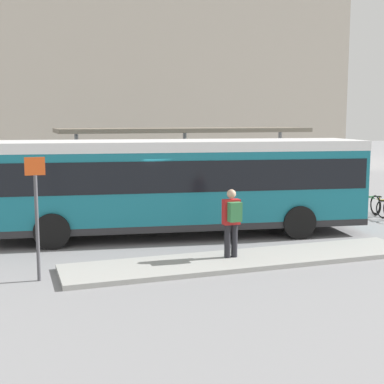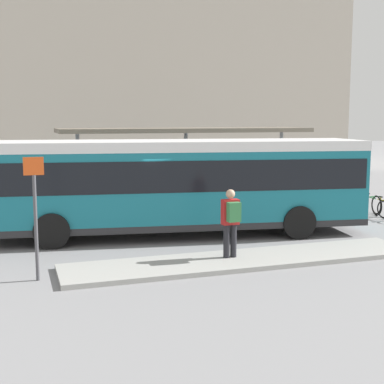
{
  "view_description": "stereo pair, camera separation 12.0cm",
  "coord_description": "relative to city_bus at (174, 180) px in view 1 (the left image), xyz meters",
  "views": [
    {
      "loc": [
        -4.84,
        -15.86,
        3.62
      ],
      "look_at": [
        0.59,
        0.0,
        1.34
      ],
      "focal_mm": 50.0,
      "sensor_mm": 36.0,
      "label": 1
    },
    {
      "loc": [
        -4.72,
        -15.9,
        3.62
      ],
      "look_at": [
        0.59,
        0.0,
        1.34
      ],
      "focal_mm": 50.0,
      "sensor_mm": 36.0,
      "label": 2
    }
  ],
  "objects": [
    {
      "name": "ground_plane",
      "position": [
        -0.01,
        0.0,
        -1.75
      ],
      "size": [
        120.0,
        120.0,
        0.0
      ],
      "primitive_type": "plane",
      "color": "gray"
    },
    {
      "name": "curb_island",
      "position": [
        0.78,
        -3.72,
        -1.69
      ],
      "size": [
        9.36,
        1.8,
        0.12
      ],
      "color": "#9E9E99",
      "rests_on": "ground_plane"
    },
    {
      "name": "city_bus",
      "position": [
        0.0,
        0.0,
        0.0
      ],
      "size": [
        12.06,
        4.35,
        2.97
      ],
      "rotation": [
        0.0,
        0.0,
        -0.15
      ],
      "color": "#197284",
      "rests_on": "ground_plane"
    },
    {
      "name": "pedestrian_waiting",
      "position": [
        0.41,
        -3.61,
        -0.62
      ],
      "size": [
        0.43,
        0.45,
        1.75
      ],
      "rotation": [
        0.0,
        0.0,
        1.59
      ],
      "color": "#232328",
      "rests_on": "curb_island"
    },
    {
      "name": "bicycle_yellow",
      "position": [
        8.35,
        0.6,
        -1.38
      ],
      "size": [
        0.48,
        1.7,
        0.74
      ],
      "rotation": [
        0.0,
        0.0,
        -1.74
      ],
      "color": "black",
      "rests_on": "ground_plane"
    },
    {
      "name": "bicycle_green",
      "position": [
        8.33,
        1.35,
        -1.36
      ],
      "size": [
        0.48,
        1.77,
        0.77
      ],
      "rotation": [
        0.0,
        0.0,
        -1.71
      ],
      "color": "black",
      "rests_on": "ground_plane"
    },
    {
      "name": "station_shelter",
      "position": [
        2.43,
        6.4,
        1.35
      ],
      "size": [
        10.97,
        2.92,
        3.25
      ],
      "color": "#706656",
      "rests_on": "ground_plane"
    },
    {
      "name": "potted_planter_near_shelter",
      "position": [
        4.26,
        3.71,
        -1.12
      ],
      "size": [
        0.86,
        0.86,
        1.22
      ],
      "color": "slate",
      "rests_on": "ground_plane"
    },
    {
      "name": "platform_sign",
      "position": [
        -4.33,
        -3.66,
        -0.19
      ],
      "size": [
        0.44,
        0.08,
        2.8
      ],
      "color": "#4C4C51",
      "rests_on": "ground_plane"
    },
    {
      "name": "station_building",
      "position": [
        4.66,
        24.62,
        7.24
      ],
      "size": [
        27.3,
        14.51,
        17.97
      ],
      "color": "#B2A899",
      "rests_on": "ground_plane"
    }
  ]
}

